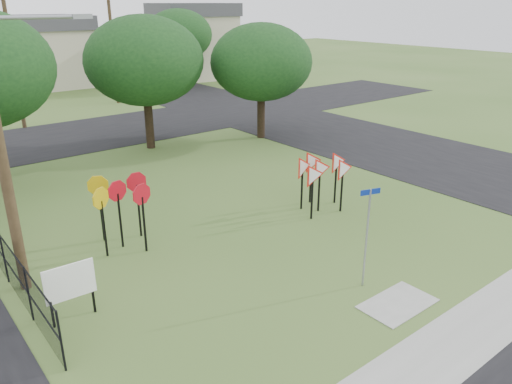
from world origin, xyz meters
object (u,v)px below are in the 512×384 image
(street_name_sign, at_px, (367,232))
(info_board, at_px, (70,284))
(stop_sign_cluster, at_px, (120,197))
(yield_sign_cluster, at_px, (321,169))

(street_name_sign, height_order, info_board, street_name_sign)
(stop_sign_cluster, height_order, yield_sign_cluster, stop_sign_cluster)
(info_board, bearing_deg, yield_sign_cluster, 6.82)
(yield_sign_cluster, bearing_deg, stop_sign_cluster, 165.82)
(stop_sign_cluster, distance_m, yield_sign_cluster, 7.29)
(street_name_sign, distance_m, yield_sign_cluster, 5.46)
(street_name_sign, height_order, yield_sign_cluster, street_name_sign)
(street_name_sign, height_order, stop_sign_cluster, street_name_sign)
(yield_sign_cluster, relative_size, info_board, 1.80)
(street_name_sign, relative_size, stop_sign_cluster, 1.26)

